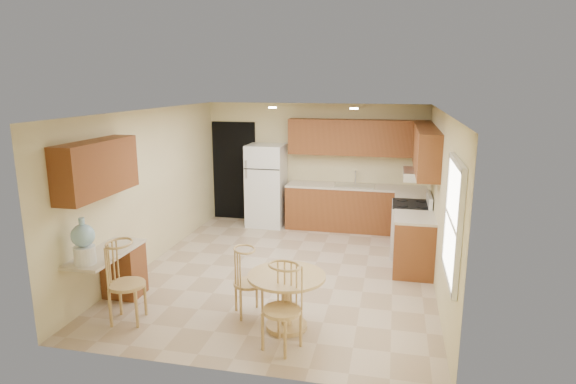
% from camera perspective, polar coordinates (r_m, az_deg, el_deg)
% --- Properties ---
extents(floor, '(5.50, 5.50, 0.00)m').
position_cam_1_polar(floor, '(7.69, -0.30, -9.37)').
color(floor, tan).
rests_on(floor, ground).
extents(ceiling, '(4.50, 5.50, 0.02)m').
position_cam_1_polar(ceiling, '(7.13, -0.33, 9.57)').
color(ceiling, white).
rests_on(ceiling, wall_back).
extents(wall_back, '(4.50, 0.02, 2.50)m').
position_cam_1_polar(wall_back, '(9.95, 3.21, 3.26)').
color(wall_back, beige).
rests_on(wall_back, floor).
extents(wall_front, '(4.50, 0.02, 2.50)m').
position_cam_1_polar(wall_front, '(4.78, -7.73, -7.63)').
color(wall_front, beige).
rests_on(wall_front, floor).
extents(wall_left, '(0.02, 5.50, 2.50)m').
position_cam_1_polar(wall_left, '(8.10, -16.03, 0.53)').
color(wall_left, beige).
rests_on(wall_left, floor).
extents(wall_right, '(0.02, 5.50, 2.50)m').
position_cam_1_polar(wall_right, '(7.16, 17.52, -1.14)').
color(wall_right, beige).
rests_on(wall_right, floor).
extents(doorway, '(0.90, 0.02, 2.10)m').
position_cam_1_polar(doorway, '(10.40, -6.39, 2.49)').
color(doorway, black).
rests_on(doorway, floor).
extents(base_cab_back, '(2.75, 0.60, 0.87)m').
position_cam_1_polar(base_cab_back, '(9.73, 7.95, -1.98)').
color(base_cab_back, brown).
rests_on(base_cab_back, floor).
extents(counter_back, '(2.75, 0.63, 0.04)m').
position_cam_1_polar(counter_back, '(9.63, 8.03, 0.64)').
color(counter_back, beige).
rests_on(counter_back, base_cab_back).
extents(base_cab_right_a, '(0.60, 0.59, 0.87)m').
position_cam_1_polar(base_cab_right_a, '(9.14, 14.37, -3.25)').
color(base_cab_right_a, brown).
rests_on(base_cab_right_a, floor).
extents(counter_right_a, '(0.63, 0.59, 0.04)m').
position_cam_1_polar(counter_right_a, '(9.03, 14.53, -0.47)').
color(counter_right_a, beige).
rests_on(counter_right_a, base_cab_right_a).
extents(base_cab_right_b, '(0.60, 0.80, 0.87)m').
position_cam_1_polar(base_cab_right_b, '(7.75, 14.66, -6.19)').
color(base_cab_right_b, brown).
rests_on(base_cab_right_b, floor).
extents(counter_right_b, '(0.63, 0.80, 0.04)m').
position_cam_1_polar(counter_right_b, '(7.62, 14.85, -2.95)').
color(counter_right_b, beige).
rests_on(counter_right_b, base_cab_right_b).
extents(upper_cab_back, '(2.75, 0.33, 0.70)m').
position_cam_1_polar(upper_cab_back, '(9.61, 8.28, 6.41)').
color(upper_cab_back, brown).
rests_on(upper_cab_back, wall_back).
extents(upper_cab_right, '(0.33, 2.42, 0.70)m').
position_cam_1_polar(upper_cab_right, '(8.23, 15.98, 4.97)').
color(upper_cab_right, brown).
rests_on(upper_cab_right, wall_right).
extents(upper_cab_left, '(0.33, 1.40, 0.70)m').
position_cam_1_polar(upper_cab_left, '(6.56, -21.69, 2.65)').
color(upper_cab_left, brown).
rests_on(upper_cab_left, wall_left).
extents(sink, '(0.78, 0.44, 0.01)m').
position_cam_1_polar(sink, '(9.63, 7.89, 0.77)').
color(sink, silver).
rests_on(sink, counter_back).
extents(range_hood, '(0.50, 0.76, 0.14)m').
position_cam_1_polar(range_hood, '(8.26, 15.22, 2.03)').
color(range_hood, silver).
rests_on(range_hood, upper_cab_right).
extents(desk_pedestal, '(0.48, 0.42, 0.72)m').
position_cam_1_polar(desk_pedestal, '(7.13, -18.86, -8.81)').
color(desk_pedestal, brown).
rests_on(desk_pedestal, floor).
extents(desk_top, '(0.50, 1.20, 0.04)m').
position_cam_1_polar(desk_top, '(6.70, -20.78, -6.81)').
color(desk_top, beige).
rests_on(desk_top, desk_pedestal).
extents(window, '(0.06, 1.12, 1.30)m').
position_cam_1_polar(window, '(5.32, 19.06, -3.25)').
color(window, white).
rests_on(window, wall_right).
extents(can_light_a, '(0.14, 0.14, 0.02)m').
position_cam_1_polar(can_light_a, '(8.41, -1.85, 9.97)').
color(can_light_a, white).
rests_on(can_light_a, ceiling).
extents(can_light_b, '(0.14, 0.14, 0.02)m').
position_cam_1_polar(can_light_b, '(8.18, 7.84, 9.77)').
color(can_light_b, white).
rests_on(can_light_b, ceiling).
extents(refrigerator, '(0.74, 0.72, 1.68)m').
position_cam_1_polar(refrigerator, '(9.89, -2.59, 0.80)').
color(refrigerator, white).
rests_on(refrigerator, floor).
extents(stove, '(0.65, 0.76, 1.09)m').
position_cam_1_polar(stove, '(8.48, 14.34, -4.27)').
color(stove, white).
rests_on(stove, floor).
extents(dining_table, '(0.93, 0.93, 0.69)m').
position_cam_1_polar(dining_table, '(5.87, -0.17, -11.92)').
color(dining_table, tan).
rests_on(dining_table, floor).
extents(chair_table_a, '(0.39, 0.50, 0.88)m').
position_cam_1_polar(chair_table_a, '(6.11, -4.94, -10.02)').
color(chair_table_a, tan).
rests_on(chair_table_a, floor).
extents(chair_table_b, '(0.43, 0.47, 0.97)m').
position_cam_1_polar(chair_table_b, '(5.31, -0.98, -13.05)').
color(chair_table_b, tan).
rests_on(chair_table_b, floor).
extents(chair_desk, '(0.45, 0.58, 1.02)m').
position_cam_1_polar(chair_desk, '(6.21, -19.13, -9.53)').
color(chair_desk, tan).
rests_on(chair_desk, floor).
extents(water_crock, '(0.28, 0.28, 0.57)m').
position_cam_1_polar(water_crock, '(6.29, -23.06, -5.60)').
color(water_crock, white).
rests_on(water_crock, desk_top).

